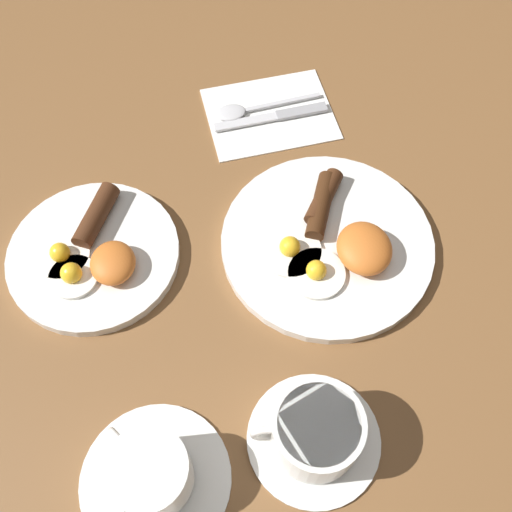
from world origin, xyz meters
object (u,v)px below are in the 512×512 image
(teacup_near, at_px, (315,433))
(teacup_far, at_px, (151,475))
(spoon, at_px, (242,110))
(breakfast_plate_far, at_px, (93,254))
(breakfast_plate_near, at_px, (329,242))
(knife, at_px, (278,116))

(teacup_near, bearing_deg, teacup_far, 94.96)
(teacup_near, xyz_separation_m, spoon, (0.50, 0.01, -0.03))
(breakfast_plate_far, distance_m, teacup_far, 0.30)
(breakfast_plate_near, height_order, breakfast_plate_far, breakfast_plate_near)
(teacup_near, height_order, spoon, teacup_near)
(breakfast_plate_far, bearing_deg, breakfast_plate_near, -95.43)
(knife, relative_size, spoon, 1.05)
(breakfast_plate_far, relative_size, spoon, 1.34)
(teacup_far, bearing_deg, breakfast_plate_far, 11.47)
(knife, bearing_deg, teacup_near, 79.58)
(spoon, bearing_deg, breakfast_plate_near, 100.74)
(spoon, bearing_deg, knife, 153.98)
(teacup_far, distance_m, knife, 0.54)
(spoon, bearing_deg, teacup_far, 64.72)
(knife, bearing_deg, breakfast_plate_near, 91.64)
(teacup_near, relative_size, spoon, 0.90)
(breakfast_plate_far, xyz_separation_m, spoon, (0.22, -0.23, -0.00))
(teacup_near, height_order, knife, teacup_near)
(breakfast_plate_far, xyz_separation_m, knife, (0.20, -0.28, -0.01))
(teacup_far, bearing_deg, breakfast_plate_near, -43.73)
(breakfast_plate_far, relative_size, teacup_far, 1.36)
(spoon, bearing_deg, breakfast_plate_far, 37.26)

